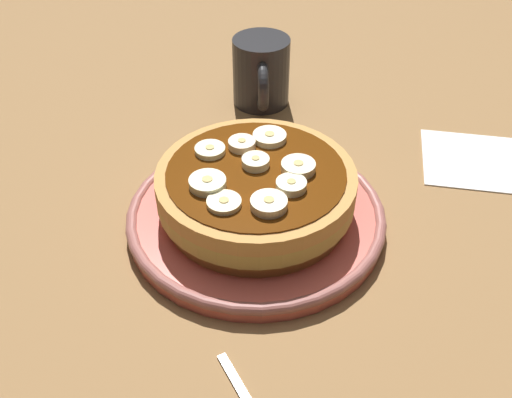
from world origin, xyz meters
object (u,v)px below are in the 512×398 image
object	(u,v)px
coffee_mug	(261,72)
napkin	(472,160)
banana_slice_3	(224,203)
banana_slice_7	(208,184)
pancake_stack	(256,191)
banana_slice_1	(210,150)
plate	(256,216)
banana_slice_8	(269,204)
banana_slice_2	(270,137)
banana_slice_5	(242,145)
banana_slice_6	(291,186)
banana_slice_0	(251,162)
banana_slice_4	(298,165)

from	to	relation	value
coffee_mug	napkin	distance (cm)	27.67
banana_slice_3	banana_slice_7	world-z (taller)	banana_slice_7
pancake_stack	banana_slice_1	xyz separation A→B (cm)	(-3.29, -4.31, 2.61)
plate	banana_slice_8	distance (cm)	7.86
banana_slice_2	banana_slice_3	world-z (taller)	banana_slice_2
plate	banana_slice_5	distance (cm)	7.18
banana_slice_6	banana_slice_2	bearing A→B (deg)	-169.19
banana_slice_7	banana_slice_5	bearing A→B (deg)	152.17
coffee_mug	banana_slice_8	bearing A→B (deg)	-1.29
banana_slice_5	banana_slice_8	world-z (taller)	same
banana_slice_8	banana_slice_0	bearing A→B (deg)	-167.81
banana_slice_5	coffee_mug	bearing A→B (deg)	171.87
banana_slice_3	banana_slice_6	size ratio (longest dim) A/B	1.10
napkin	coffee_mug	bearing A→B (deg)	-120.66
banana_slice_6	banana_slice_7	bearing A→B (deg)	-94.40
banana_slice_6	napkin	distance (cm)	26.12
banana_slice_0	plate	bearing A→B (deg)	23.08
banana_slice_4	banana_slice_6	xyz separation A→B (cm)	(3.07, -0.88, -0.03)
plate	napkin	world-z (taller)	plate
banana_slice_6	napkin	xyz separation A→B (cm)	(-12.35, 22.01, -6.73)
banana_slice_7	banana_slice_2	bearing A→B (deg)	140.65
plate	banana_slice_7	bearing A→B (deg)	-65.03
plate	banana_slice_7	distance (cm)	7.63
banana_slice_2	banana_slice_8	distance (cm)	10.46
banana_slice_5	napkin	size ratio (longest dim) A/B	0.25
banana_slice_0	banana_slice_8	xyz separation A→B (cm)	(6.16, 1.33, 0.01)
banana_slice_0	banana_slice_8	size ratio (longest dim) A/B	0.81
banana_slice_2	banana_slice_5	world-z (taller)	banana_slice_5
banana_slice_5	banana_slice_8	distance (cm)	9.46
plate	pancake_stack	distance (cm)	3.09
coffee_mug	napkin	world-z (taller)	coffee_mug
banana_slice_0	coffee_mug	size ratio (longest dim) A/B	0.25
pancake_stack	banana_slice_8	size ratio (longest dim) A/B	5.96
banana_slice_1	banana_slice_8	world-z (taller)	banana_slice_8
napkin	banana_slice_8	bearing A→B (deg)	-58.37
banana_slice_2	banana_slice_6	size ratio (longest dim) A/B	1.21
banana_slice_8	coffee_mug	xyz separation A→B (cm)	(-28.82, 0.65, -2.44)
banana_slice_2	banana_slice_3	distance (cm)	10.93
banana_slice_5	coffee_mug	xyz separation A→B (cm)	(-19.61, 2.80, -2.41)
banana_slice_6	banana_slice_0	bearing A→B (deg)	-136.21
banana_slice_7	napkin	size ratio (longest dim) A/B	0.31
banana_slice_3	banana_slice_5	xyz separation A→B (cm)	(-8.72, 1.73, 0.14)
banana_slice_4	banana_slice_3	bearing A→B (deg)	-53.61
banana_slice_2	banana_slice_7	world-z (taller)	banana_slice_7
banana_slice_2	banana_slice_4	xyz separation A→B (cm)	(4.85, 2.39, 0.10)
banana_slice_1	banana_slice_5	bearing A→B (deg)	103.45
banana_slice_7	coffee_mug	size ratio (longest dim) A/B	0.32
banana_slice_4	banana_slice_5	xyz separation A→B (cm)	(-3.62, -5.18, -0.04)
banana_slice_8	plate	bearing A→B (deg)	-169.99
banana_slice_2	banana_slice_6	distance (cm)	8.06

